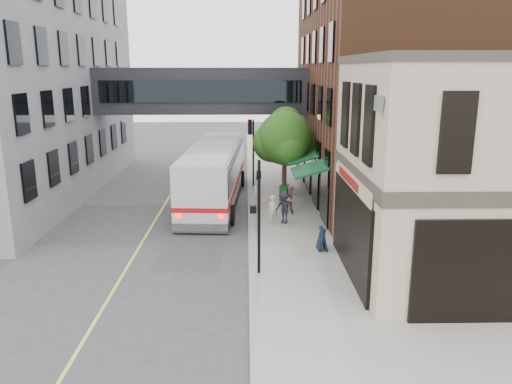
{
  "coord_description": "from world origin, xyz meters",
  "views": [
    {
      "loc": [
        -0.07,
        -16.26,
        7.97
      ],
      "look_at": [
        0.33,
        4.2,
        2.87
      ],
      "focal_mm": 35.0,
      "sensor_mm": 36.0,
      "label": 1
    }
  ],
  "objects_px": {
    "bus": "(214,171)",
    "pedestrian_c": "(284,207)",
    "pedestrian_a": "(273,210)",
    "pedestrian_b": "(291,199)",
    "newspaper_box": "(284,193)",
    "sandwich_board": "(322,239)"
  },
  "relations": [
    {
      "from": "bus",
      "to": "pedestrian_c",
      "type": "relative_size",
      "value": 7.51
    },
    {
      "from": "newspaper_box",
      "to": "sandwich_board",
      "type": "height_order",
      "value": "sandwich_board"
    },
    {
      "from": "pedestrian_b",
      "to": "sandwich_board",
      "type": "distance_m",
      "value": 6.09
    },
    {
      "from": "bus",
      "to": "pedestrian_c",
      "type": "bearing_deg",
      "value": -51.49
    },
    {
      "from": "pedestrian_b",
      "to": "newspaper_box",
      "type": "distance_m",
      "value": 2.51
    },
    {
      "from": "newspaper_box",
      "to": "pedestrian_c",
      "type": "bearing_deg",
      "value": -71.01
    },
    {
      "from": "bus",
      "to": "sandwich_board",
      "type": "height_order",
      "value": "bus"
    },
    {
      "from": "newspaper_box",
      "to": "sandwich_board",
      "type": "distance_m",
      "value": 8.58
    },
    {
      "from": "pedestrian_a",
      "to": "pedestrian_c",
      "type": "distance_m",
      "value": 0.61
    },
    {
      "from": "bus",
      "to": "pedestrian_a",
      "type": "distance_m",
      "value": 6.09
    },
    {
      "from": "pedestrian_c",
      "to": "bus",
      "type": "bearing_deg",
      "value": 160.83
    },
    {
      "from": "bus",
      "to": "pedestrian_a",
      "type": "bearing_deg",
      "value": -56.81
    },
    {
      "from": "pedestrian_c",
      "to": "newspaper_box",
      "type": "bearing_deg",
      "value": 117.89
    },
    {
      "from": "bus",
      "to": "newspaper_box",
      "type": "relative_size",
      "value": 13.05
    },
    {
      "from": "sandwich_board",
      "to": "newspaper_box",
      "type": "bearing_deg",
      "value": 89.97
    },
    {
      "from": "bus",
      "to": "sandwich_board",
      "type": "xyz_separation_m",
      "value": [
        5.25,
        -8.82,
        -1.25
      ]
    },
    {
      "from": "pedestrian_c",
      "to": "sandwich_board",
      "type": "relative_size",
      "value": 1.66
    },
    {
      "from": "newspaper_box",
      "to": "pedestrian_b",
      "type": "bearing_deg",
      "value": -62.72
    },
    {
      "from": "pedestrian_a",
      "to": "bus",
      "type": "bearing_deg",
      "value": 103.51
    },
    {
      "from": "pedestrian_b",
      "to": "newspaper_box",
      "type": "relative_size",
      "value": 1.56
    },
    {
      "from": "pedestrian_c",
      "to": "sandwich_board",
      "type": "distance_m",
      "value": 4.2
    },
    {
      "from": "pedestrian_b",
      "to": "bus",
      "type": "bearing_deg",
      "value": 118.62
    }
  ]
}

